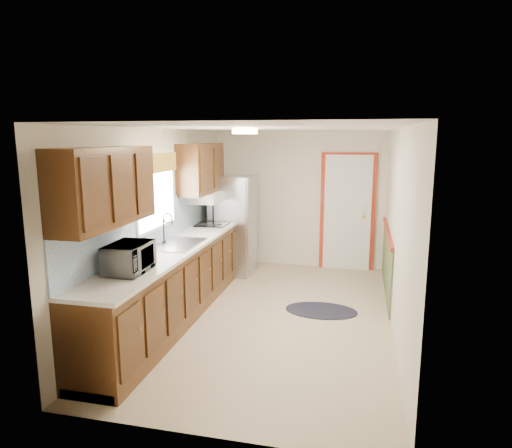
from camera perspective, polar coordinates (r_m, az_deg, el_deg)
The scene contains 8 objects.
room_shell at distance 5.71m, azimuth 2.06°, elevation -0.23°, with size 3.20×5.20×2.52m.
kitchen_run at distance 5.89m, azimuth -10.44°, elevation -3.96°, with size 0.63×4.00×2.20m.
back_wall_trim at distance 7.84m, azimuth 12.31°, elevation 0.24°, with size 1.12×2.30×2.08m.
ceiling_fixture at distance 5.48m, azimuth -1.41°, elevation 11.52°, with size 0.30×0.30×0.06m, color #FFD88C.
microwave at distance 4.80m, azimuth -15.60°, elevation -3.70°, with size 0.54×0.30×0.36m, color white.
refrigerator at distance 7.71m, azimuth -2.88°, elevation -0.13°, with size 0.70×0.70×1.66m.
rug at distance 6.28m, azimuth 8.15°, elevation -10.66°, with size 0.96×0.62×0.01m, color black.
cooktop at distance 7.23m, azimuth -5.37°, elevation 0.04°, with size 0.47×0.57×0.02m, color black.
Camera 1 is at (1.06, -5.50, 2.29)m, focal length 32.00 mm.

